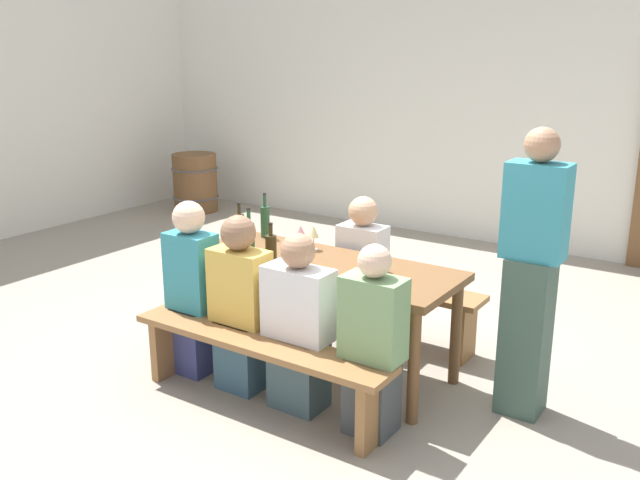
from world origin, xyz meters
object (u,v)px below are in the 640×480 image
bench_far (369,291)px  seated_guest_near_1 (241,307)px  wine_bottle_1 (271,250)px  seated_guest_near_3 (373,346)px  wine_glass_2 (314,232)px  wine_bottle_3 (265,221)px  seated_guest_near_2 (299,328)px  seated_guest_far_0 (362,274)px  wine_bottle_2 (249,239)px  wine_glass_0 (383,256)px  tasting_table (320,275)px  wine_barrel (195,183)px  standing_host (530,280)px  bench_near (258,354)px  seated_guest_near_0 (192,291)px  wine_bottle_0 (240,229)px  wine_glass_1 (301,232)px

bench_far → seated_guest_near_1: bearing=-102.2°
wine_bottle_1 → seated_guest_near_1: bearing=-102.9°
seated_guest_near_1 → seated_guest_near_3: size_ratio=1.03×
wine_glass_2 → seated_guest_near_1: size_ratio=0.15×
bench_far → wine_glass_2: 0.72m
wine_bottle_3 → seated_guest_near_2: size_ratio=0.30×
seated_guest_far_0 → wine_glass_2: bearing=-34.9°
wine_bottle_2 → wine_glass_2: (0.26, 0.38, 0.00)m
wine_bottle_3 → wine_glass_0: size_ratio=2.23×
tasting_table → seated_guest_near_3: (0.69, -0.51, -0.14)m
wine_glass_2 → wine_glass_0: bearing=-14.4°
wine_bottle_2 → wine_barrel: (-3.47, 3.09, -0.50)m
standing_host → seated_guest_near_2: bearing=31.8°
tasting_table → wine_barrel: (-3.92, 2.92, -0.29)m
wine_bottle_2 → standing_host: 1.81m
tasting_table → seated_guest_far_0: seated_guest_far_0 is taller
bench_near → standing_host: size_ratio=1.03×
bench_near → wine_barrel: (-3.92, 3.58, 0.03)m
seated_guest_near_0 → seated_guest_far_0: seated_guest_near_0 is taller
standing_host → wine_bottle_2: bearing=11.6°
wine_bottle_3 → standing_host: size_ratio=0.20×
bench_near → seated_guest_near_2: 0.29m
bench_far → wine_bottle_0: 1.08m
wine_bottle_1 → wine_barrel: size_ratio=0.39×
standing_host → seated_guest_far_0: bearing=-13.8°
tasting_table → seated_guest_near_2: size_ratio=1.70×
bench_near → wine_bottle_1: size_ratio=5.96×
tasting_table → seated_guest_near_2: seated_guest_near_2 is taller
wine_bottle_1 → wine_bottle_3: bearing=131.2°
wine_glass_0 → seated_guest_far_0: size_ratio=0.14×
bench_far → seated_guest_near_3: seated_guest_near_3 is taller
seated_guest_near_3 → seated_guest_near_1: bearing=90.0°
wine_glass_0 → seated_guest_near_1: bearing=-141.8°
wine_bottle_0 → seated_guest_far_0: size_ratio=0.28×
bench_near → seated_guest_near_2: size_ratio=1.61×
bench_far → wine_glass_1: 0.77m
wine_bottle_2 → seated_guest_far_0: (0.47, 0.68, -0.34)m
wine_bottle_2 → seated_guest_near_3: seated_guest_near_3 is taller
seated_guest_far_0 → wine_glass_1: bearing=-41.5°
wine_bottle_2 → wine_glass_1: size_ratio=1.97×
wine_bottle_2 → wine_barrel: size_ratio=0.45×
wine_glass_2 → wine_barrel: 4.64m
wine_barrel → wine_glass_1: bearing=-37.0°
bench_far → bench_near: bearing=-90.0°
wine_glass_0 → seated_guest_near_2: bearing=-114.9°
seated_guest_near_2 → seated_guest_far_0: (-0.17, 1.02, 0.02)m
tasting_table → seated_guest_near_1: 0.58m
tasting_table → wine_glass_2: (-0.19, 0.20, 0.22)m
tasting_table → wine_glass_2: 0.35m
seated_guest_near_0 → seated_guest_near_2: seated_guest_near_0 is taller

